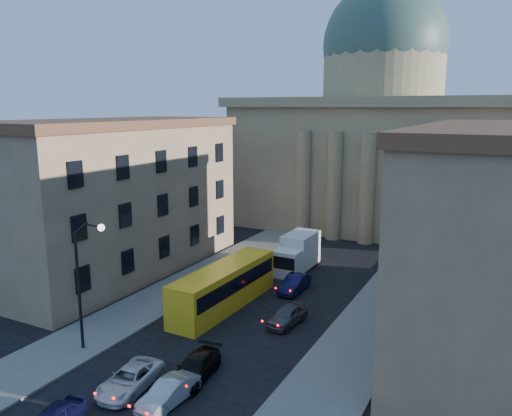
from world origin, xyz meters
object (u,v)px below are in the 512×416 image
(city_bus, at_px, (224,285))
(box_truck, at_px, (297,254))
(street_lamp, at_px, (84,275))
(car_right_near, at_px, (169,393))

(city_bus, relative_size, box_truck, 1.86)
(street_lamp, xyz_separation_m, car_right_near, (8.32, -2.38, -4.63))
(street_lamp, distance_m, city_bus, 11.87)
(car_right_near, bearing_deg, box_truck, 100.54)
(box_truck, bearing_deg, street_lamp, -103.89)
(street_lamp, height_order, box_truck, street_lamp)
(street_lamp, bearing_deg, city_bus, 68.98)
(street_lamp, distance_m, car_right_near, 9.82)
(street_lamp, height_order, city_bus, street_lamp)
(street_lamp, xyz_separation_m, city_bus, (4.07, 10.60, -3.48))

